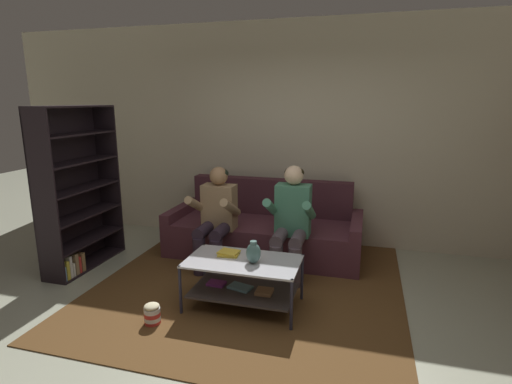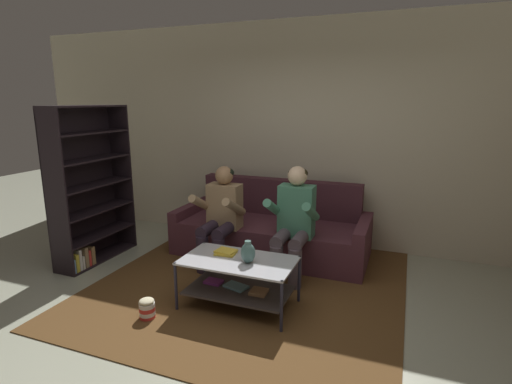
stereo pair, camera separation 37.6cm
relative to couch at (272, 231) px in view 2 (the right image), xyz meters
name	(u,v)px [view 2 (the right image)]	position (x,y,z in m)	size (l,w,h in m)	color
ground	(229,333)	(0.25, -1.84, -0.29)	(16.80, 16.80, 0.00)	#A7AA92
back_partition	(306,135)	(0.25, 0.62, 1.16)	(8.40, 0.12, 2.90)	beige
couch	(272,231)	(0.00, 0.00, 0.00)	(2.37, 0.95, 0.90)	#502832
person_seated_left	(221,213)	(-0.43, -0.57, 0.35)	(0.50, 0.58, 1.16)	#2D212F
person_seated_right	(294,219)	(0.43, -0.56, 0.37)	(0.50, 0.58, 1.21)	#554750
coffee_table	(239,276)	(0.14, -1.39, 0.02)	(1.04, 0.58, 0.47)	silver
area_rug	(254,280)	(0.07, -0.82, -0.28)	(3.09, 3.33, 0.01)	brown
vase	(248,252)	(0.25, -1.42, 0.28)	(0.13, 0.13, 0.21)	#456863
book_stack	(226,252)	(-0.03, -1.30, 0.20)	(0.21, 0.18, 0.03)	gold
bookshelf	(87,193)	(-1.99, -0.97, 0.54)	(0.32, 1.08, 1.84)	black
popcorn_tub	(147,309)	(-0.53, -1.89, -0.19)	(0.14, 0.14, 0.19)	red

